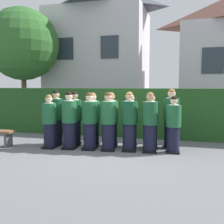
% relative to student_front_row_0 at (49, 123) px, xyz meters
% --- Properties ---
extents(ground_plane, '(60.00, 60.00, 0.00)m').
position_rel_student_front_row_0_xyz_m(ground_plane, '(1.75, 0.20, -0.74)').
color(ground_plane, slate).
extents(student_front_row_0, '(0.40, 0.46, 1.55)m').
position_rel_student_front_row_0_xyz_m(student_front_row_0, '(0.00, 0.00, 0.00)').
color(student_front_row_0, black).
rests_on(student_front_row_0, ground).
extents(student_front_row_1, '(0.44, 0.54, 1.64)m').
position_rel_student_front_row_0_xyz_m(student_front_row_1, '(0.59, 0.08, 0.04)').
color(student_front_row_1, black).
rests_on(student_front_row_1, ground).
extents(student_front_row_2, '(0.42, 0.49, 1.62)m').
position_rel_student_front_row_0_xyz_m(student_front_row_2, '(1.18, 0.14, 0.03)').
color(student_front_row_2, black).
rests_on(student_front_row_2, ground).
extents(student_front_row_3, '(0.45, 0.55, 1.63)m').
position_rel_student_front_row_0_xyz_m(student_front_row_3, '(1.72, 0.17, 0.04)').
color(student_front_row_3, black).
rests_on(student_front_row_3, ground).
extents(student_front_row_4, '(0.44, 0.52, 1.64)m').
position_rel_student_front_row_0_xyz_m(student_front_row_4, '(2.30, 0.27, 0.05)').
color(student_front_row_4, black).
rests_on(student_front_row_4, ground).
extents(student_front_row_5, '(0.43, 0.54, 1.63)m').
position_rel_student_front_row_0_xyz_m(student_front_row_5, '(2.86, 0.30, 0.04)').
color(student_front_row_5, black).
rests_on(student_front_row_5, ground).
extents(student_front_row_6, '(0.40, 0.49, 1.53)m').
position_rel_student_front_row_0_xyz_m(student_front_row_6, '(3.49, 0.38, -0.01)').
color(student_front_row_6, black).
rests_on(student_front_row_6, ground).
extents(student_rear_row_0, '(0.44, 0.55, 1.67)m').
position_rel_student_front_row_0_xyz_m(student_rear_row_0, '(-0.04, 0.53, 0.06)').
color(student_rear_row_0, black).
rests_on(student_rear_row_0, ground).
extents(student_rear_row_1, '(0.43, 0.53, 1.63)m').
position_rel_student_front_row_0_xyz_m(student_rear_row_1, '(0.54, 0.59, 0.04)').
color(student_rear_row_1, black).
rests_on(student_rear_row_1, ground).
extents(student_rear_row_2, '(0.42, 0.50, 1.60)m').
position_rel_student_front_row_0_xyz_m(student_rear_row_2, '(1.11, 0.66, 0.02)').
color(student_rear_row_2, black).
rests_on(student_rear_row_2, ground).
extents(student_rear_row_3, '(0.44, 0.54, 1.61)m').
position_rel_student_front_row_0_xyz_m(student_rear_row_3, '(1.66, 0.74, 0.03)').
color(student_rear_row_3, black).
rests_on(student_rear_row_3, ground).
extents(student_rear_row_4, '(0.41, 0.46, 1.56)m').
position_rel_student_front_row_0_xyz_m(student_rear_row_4, '(2.24, 0.80, 0.01)').
color(student_rear_row_4, black).
rests_on(student_rear_row_4, ground).
extents(student_rear_row_5, '(0.41, 0.51, 1.58)m').
position_rel_student_front_row_0_xyz_m(student_rear_row_5, '(2.84, 0.84, 0.02)').
color(student_rear_row_5, black).
rests_on(student_rear_row_5, ground).
extents(student_rear_row_6, '(0.45, 0.50, 1.72)m').
position_rel_student_front_row_0_xyz_m(student_rear_row_6, '(3.40, 0.93, 0.08)').
color(student_rear_row_6, black).
rests_on(student_rear_row_6, ground).
extents(hedge, '(11.11, 0.70, 1.71)m').
position_rel_student_front_row_0_xyz_m(hedge, '(1.75, 2.39, 0.12)').
color(hedge, '#214C1E').
rests_on(hedge, ground).
extents(school_building_main, '(5.54, 4.10, 7.48)m').
position_rel_student_front_row_0_xyz_m(school_building_main, '(-1.03, 7.86, 3.09)').
color(school_building_main, silver).
rests_on(school_building_main, ground).
extents(oak_tree_left, '(3.46, 3.46, 5.52)m').
position_rel_student_front_row_0_xyz_m(oak_tree_left, '(-3.86, 4.68, 3.04)').
color(oak_tree_left, brown).
rests_on(oak_tree_left, ground).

